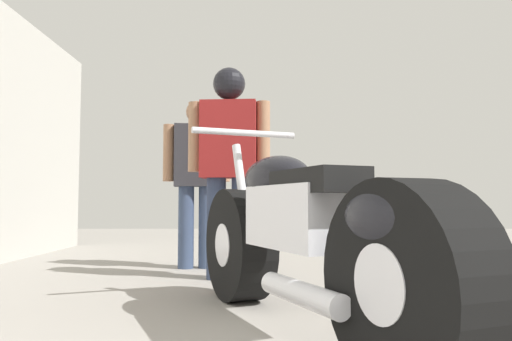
{
  "coord_description": "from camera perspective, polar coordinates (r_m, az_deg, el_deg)",
  "views": [
    {
      "loc": [
        -0.38,
        0.13,
        0.62
      ],
      "look_at": [
        -0.37,
        3.66,
        0.85
      ],
      "focal_mm": 34.38,
      "sensor_mm": 36.0,
      "label": 1
    }
  ],
  "objects": [
    {
      "name": "ground_plane",
      "position": [
        3.37,
        6.5,
        -14.29
      ],
      "size": [
        16.41,
        16.41,
        0.0
      ],
      "primitive_type": "plane",
      "color": "gray"
    },
    {
      "name": "motorcycle_maroon_cruiser",
      "position": [
        2.37,
        5.15,
        -7.83
      ],
      "size": [
        1.14,
        2.21,
        1.08
      ],
      "color": "black",
      "rests_on": "ground_plane"
    },
    {
      "name": "mechanic_in_blue",
      "position": [
        4.7,
        -7.1,
        -0.27
      ],
      "size": [
        0.64,
        0.28,
        1.59
      ],
      "color": "#384766",
      "rests_on": "ground_plane"
    },
    {
      "name": "mechanic_with_helmet",
      "position": [
        4.02,
        -3.34,
        2.25
      ],
      "size": [
        0.68,
        0.27,
        1.73
      ],
      "color": "#2D3851",
      "rests_on": "ground_plane"
    }
  ]
}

